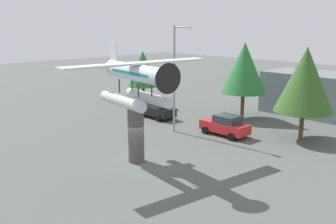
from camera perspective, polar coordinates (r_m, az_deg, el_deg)
name	(u,v)px	position (r m, az deg, el deg)	size (l,w,h in m)	color
ground_plane	(137,161)	(26.55, -4.69, -7.29)	(140.00, 140.00, 0.00)	#515651
display_pedestal	(136,133)	(25.92, -4.77, -3.18)	(1.10, 1.10, 3.96)	#4C4742
floatplane_monument	(136,80)	(25.04, -4.77, 4.79)	(7.07, 10.45, 4.00)	silver
car_near_black	(156,109)	(38.03, -1.77, 0.43)	(4.20, 2.02, 1.76)	black
car_mid_red	(225,125)	(32.47, 8.48, -1.93)	(4.20, 2.02, 1.76)	red
streetlight_primary	(176,73)	(32.31, 1.15, 5.84)	(1.84, 0.28, 8.98)	gray
storefront_building	(322,95)	(41.80, 21.88, 2.38)	(11.26, 5.50, 4.26)	slate
tree_west	(143,69)	(44.09, -3.74, 6.42)	(3.60, 3.60, 6.12)	brown
tree_east	(244,68)	(37.88, 11.21, 6.44)	(4.37, 4.37, 7.43)	brown
tree_center_back	(305,80)	(32.10, 19.66, 4.54)	(4.61, 4.61, 7.44)	brown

